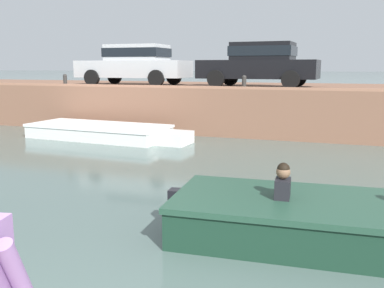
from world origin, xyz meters
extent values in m
plane|color=#4C605B|center=(0.00, 5.82, 0.00)|extent=(400.00, 400.00, 0.00)
cube|color=brown|center=(0.00, 14.65, 0.80)|extent=(60.00, 6.00, 1.60)
cube|color=#9F6C52|center=(0.00, 11.77, 1.64)|extent=(60.00, 0.24, 0.08)
cube|color=white|center=(-5.62, 10.18, 0.19)|extent=(4.69, 2.11, 0.38)
cube|color=white|center=(-2.88, 9.98, 0.19)|extent=(0.98, 1.05, 0.38)
cube|color=white|center=(-5.62, 10.18, 0.42)|extent=(4.75, 2.18, 0.08)
cube|color=brown|center=(-5.96, 10.21, 0.32)|extent=(0.36, 1.62, 0.06)
cube|color=#193828|center=(2.08, 3.81, 0.25)|extent=(4.85, 1.96, 0.50)
cube|color=#244836|center=(2.08, 3.81, 0.54)|extent=(4.91, 2.02, 0.08)
cube|color=brown|center=(1.73, 3.78, 0.44)|extent=(0.33, 1.52, 0.06)
cube|color=black|center=(-0.39, 3.66, 0.35)|extent=(0.17, 0.21, 0.45)
cube|color=black|center=(1.13, 3.75, 0.62)|extent=(0.22, 0.33, 0.44)
sphere|color=brown|center=(1.13, 3.75, 0.94)|extent=(0.19, 0.19, 0.19)
sphere|color=black|center=(1.13, 3.75, 0.98)|extent=(0.17, 0.17, 0.17)
cube|color=#B7BABC|center=(-5.87, 13.34, 2.22)|extent=(4.32, 1.71, 0.64)
cube|color=#B7BABC|center=(-5.70, 13.34, 2.84)|extent=(2.16, 1.51, 0.60)
cube|color=black|center=(-5.70, 13.34, 2.84)|extent=(2.25, 1.54, 0.33)
cylinder|color=black|center=(-7.21, 12.46, 1.90)|extent=(0.60, 0.18, 0.60)
cylinder|color=black|center=(-7.21, 14.21, 1.90)|extent=(0.60, 0.18, 0.60)
cylinder|color=black|center=(-4.54, 12.46, 1.90)|extent=(0.60, 0.18, 0.60)
cylinder|color=black|center=(-4.53, 14.21, 1.90)|extent=(0.60, 0.18, 0.60)
cube|color=black|center=(-1.00, 13.34, 2.22)|extent=(4.19, 1.88, 0.64)
cube|color=black|center=(-0.83, 13.33, 2.84)|extent=(2.12, 1.59, 0.60)
cube|color=black|center=(-0.83, 13.33, 2.84)|extent=(2.21, 1.63, 0.33)
cylinder|color=black|center=(-2.31, 12.51, 1.90)|extent=(0.61, 0.20, 0.60)
cylinder|color=black|center=(-2.24, 14.26, 1.90)|extent=(0.61, 0.20, 0.60)
cylinder|color=black|center=(0.24, 12.41, 1.90)|extent=(0.61, 0.20, 0.60)
cylinder|color=black|center=(0.32, 14.16, 1.90)|extent=(0.61, 0.20, 0.60)
cylinder|color=#2D2B28|center=(-8.02, 11.90, 1.77)|extent=(0.14, 0.14, 0.35)
sphere|color=#2D2B28|center=(-8.02, 11.90, 1.97)|extent=(0.15, 0.15, 0.15)
cylinder|color=#2D2B28|center=(-1.18, 11.90, 1.77)|extent=(0.14, 0.14, 0.35)
sphere|color=#2D2B28|center=(-1.18, 11.90, 1.97)|extent=(0.15, 0.15, 0.15)
cylinder|color=#8C669E|center=(0.31, -0.29, 1.28)|extent=(0.14, 0.30, 0.47)
camera|label=1|loc=(1.79, -1.89, 2.32)|focal=40.00mm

